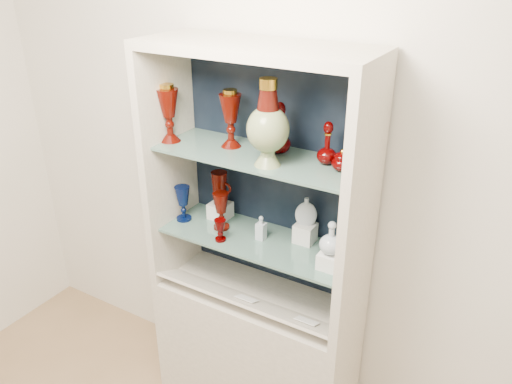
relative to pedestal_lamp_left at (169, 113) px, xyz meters
The scene contains 29 objects.
wall_back 0.54m from the pedestal_lamp_left, 30.09° to the left, with size 3.50×0.02×2.80m, color beige.
cabinet_base 1.30m from the pedestal_lamp_left, ahead, with size 1.00×0.40×0.75m, color #BCB3A0.
cabinet_back_panel 0.56m from the pedestal_lamp_left, 27.05° to the left, with size 0.98×0.02×1.15m, color black.
cabinet_side_left 0.28m from the pedestal_lamp_left, 142.20° to the left, with size 0.04×0.40×1.15m, color #BCB3A0.
cabinet_side_right 0.96m from the pedestal_lamp_left, ahead, with size 0.04×0.40×1.15m, color #BCB3A0.
cabinet_top_cap 0.54m from the pedestal_lamp_left, ahead, with size 1.00×0.40×0.04m, color #BCB3A0.
shelf_lower 0.71m from the pedestal_lamp_left, ahead, with size 0.92×0.34×0.01m, color slate.
shelf_upper 0.46m from the pedestal_lamp_left, ahead, with size 0.92×0.34×0.01m, color slate.
label_ledge 0.93m from the pedestal_lamp_left, ahead, with size 0.92×0.18×0.01m, color #BCB3A0.
label_card_0 0.93m from the pedestal_lamp_left, ahead, with size 0.10×0.07×0.00m, color white.
label_card_1 1.11m from the pedestal_lamp_left, ahead, with size 0.10×0.07×0.00m, color white.
pedestal_lamp_left is the anchor object (origin of this frame).
pedestal_lamp_right 0.29m from the pedestal_lamp_left, 16.39° to the left, with size 0.10×0.10×0.26m, color #4F0A02, non-canonical shape.
enamel_urn 0.53m from the pedestal_lamp_left, ahead, with size 0.17×0.17×0.36m, color #11431D, non-canonical shape.
ruby_decanter_a 0.52m from the pedestal_lamp_left, 12.79° to the left, with size 0.10×0.10×0.25m, color #440000, non-canonical shape.
ruby_decanter_b 0.74m from the pedestal_lamp_left, ahead, with size 0.08×0.08×0.19m, color #440000, non-canonical shape.
lidded_bowl 0.82m from the pedestal_lamp_left, ahead, with size 0.08×0.08×0.09m, color #440000, non-canonical shape.
cobalt_goblet 0.46m from the pedestal_lamp_left, 49.60° to the left, with size 0.08×0.08×0.18m, color #010D39, non-canonical shape.
ruby_goblet_tall 0.52m from the pedestal_lamp_left, 12.16° to the left, with size 0.08×0.08×0.19m, color #4F0A02, non-canonical shape.
ruby_goblet_small 0.58m from the pedestal_lamp_left, ahead, with size 0.05×0.05×0.11m, color #440000, non-canonical shape.
riser_ruby_pitcher 0.56m from the pedestal_lamp_left, 38.67° to the left, with size 0.10×0.10×0.08m, color silver.
ruby_pitcher 0.44m from the pedestal_lamp_left, 38.67° to the left, with size 0.13×0.08×0.17m, color #4F0A02, non-canonical shape.
clear_square_bottle 0.67m from the pedestal_lamp_left, ahead, with size 0.04×0.04×0.12m, color #A6B3BF, non-canonical shape.
riser_flat_flask 0.83m from the pedestal_lamp_left, 12.50° to the left, with size 0.09×0.09×0.09m, color silver.
flat_flask 0.76m from the pedestal_lamp_left, 12.50° to the left, with size 0.10×0.04×0.14m, color #B1BDC7, non-canonical shape.
riser_clear_round_decanter 0.97m from the pedestal_lamp_left, ahead, with size 0.09×0.09×0.07m, color silver.
clear_round_decanter 0.91m from the pedestal_lamp_left, ahead, with size 0.10×0.10×0.14m, color #A6B3BF, non-canonical shape.
riser_cameo_medallion 1.02m from the pedestal_lamp_left, ahead, with size 0.08×0.08×0.10m, color silver.
cameo_medallion 0.97m from the pedestal_lamp_left, ahead, with size 0.11×0.04×0.13m, color black, non-canonical shape.
Camera 1 is at (1.00, -0.18, 2.26)m, focal length 35.00 mm.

